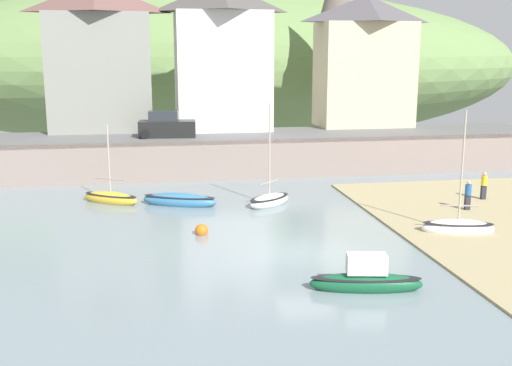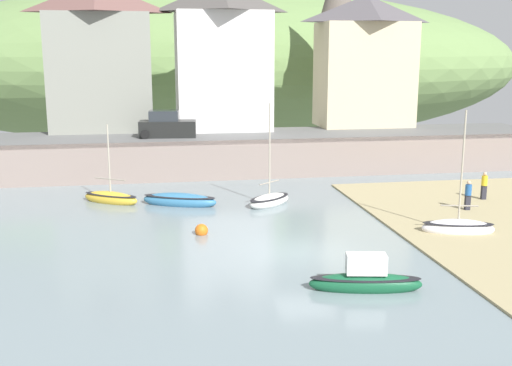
{
  "view_description": "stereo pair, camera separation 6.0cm",
  "coord_description": "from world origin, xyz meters",
  "px_view_note": "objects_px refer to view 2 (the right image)",
  "views": [
    {
      "loc": [
        -6.38,
        -24.71,
        8.47
      ],
      "look_at": [
        -0.96,
        7.16,
        1.62
      ],
      "focal_mm": 43.25,
      "sensor_mm": 36.0,
      "label": 1
    },
    {
      "loc": [
        -6.32,
        -24.72,
        8.47
      ],
      "look_at": [
        -0.96,
        7.16,
        1.62
      ],
      "focal_mm": 43.25,
      "sensor_mm": 36.0,
      "label": 2
    }
  ],
  "objects_px": {
    "sailboat_far_left": "(180,200)",
    "person_on_slipway": "(468,194)",
    "mooring_buoy": "(201,230)",
    "fishing_boat_green": "(366,280)",
    "waterfront_building_left": "(100,57)",
    "waterfront_building_centre": "(222,55)",
    "motorboat_with_cabin": "(111,198)",
    "person_near_water": "(484,184)",
    "sailboat_nearest_shore": "(269,200)",
    "rowboat_small_beached": "(458,228)",
    "church_with_spire": "(337,35)",
    "parked_car_near_slipway": "(167,126)",
    "waterfront_building_right": "(365,60)"
  },
  "relations": [
    {
      "from": "sailboat_nearest_shore",
      "to": "rowboat_small_beached",
      "type": "distance_m",
      "value": 10.58
    },
    {
      "from": "waterfront_building_left",
      "to": "rowboat_small_beached",
      "type": "height_order",
      "value": "waterfront_building_left"
    },
    {
      "from": "motorboat_with_cabin",
      "to": "mooring_buoy",
      "type": "distance_m",
      "value": 8.57
    },
    {
      "from": "rowboat_small_beached",
      "to": "sailboat_far_left",
      "type": "bearing_deg",
      "value": 162.79
    },
    {
      "from": "fishing_boat_green",
      "to": "parked_car_near_slipway",
      "type": "xyz_separation_m",
      "value": [
        -6.42,
        25.23,
        2.83
      ]
    },
    {
      "from": "waterfront_building_right",
      "to": "person_on_slipway",
      "type": "xyz_separation_m",
      "value": [
        -0.86,
        -19.82,
        -6.85
      ]
    },
    {
      "from": "church_with_spire",
      "to": "person_near_water",
      "type": "height_order",
      "value": "church_with_spire"
    },
    {
      "from": "motorboat_with_cabin",
      "to": "waterfront_building_right",
      "type": "bearing_deg",
      "value": 68.37
    },
    {
      "from": "rowboat_small_beached",
      "to": "person_near_water",
      "type": "bearing_deg",
      "value": 66.56
    },
    {
      "from": "motorboat_with_cabin",
      "to": "sailboat_far_left",
      "type": "bearing_deg",
      "value": 14.62
    },
    {
      "from": "church_with_spire",
      "to": "fishing_boat_green",
      "type": "xyz_separation_m",
      "value": [
        -8.9,
        -33.73,
        -9.64
      ]
    },
    {
      "from": "church_with_spire",
      "to": "mooring_buoy",
      "type": "distance_m",
      "value": 30.97
    },
    {
      "from": "waterfront_building_centre",
      "to": "sailboat_nearest_shore",
      "type": "distance_m",
      "value": 18.35
    },
    {
      "from": "sailboat_far_left",
      "to": "person_on_slipway",
      "type": "xyz_separation_m",
      "value": [
        15.36,
        -4.06,
        0.71
      ]
    },
    {
      "from": "church_with_spire",
      "to": "fishing_boat_green",
      "type": "relative_size",
      "value": 3.49
    },
    {
      "from": "waterfront_building_right",
      "to": "church_with_spire",
      "type": "distance_m",
      "value": 4.72
    },
    {
      "from": "parked_car_near_slipway",
      "to": "person_near_water",
      "type": "relative_size",
      "value": 2.61
    },
    {
      "from": "waterfront_building_left",
      "to": "motorboat_with_cabin",
      "type": "relative_size",
      "value": 2.4
    },
    {
      "from": "waterfront_building_centre",
      "to": "waterfront_building_left",
      "type": "bearing_deg",
      "value": 180.0
    },
    {
      "from": "sailboat_far_left",
      "to": "mooring_buoy",
      "type": "xyz_separation_m",
      "value": [
        0.76,
        -5.94,
        -0.09
      ]
    },
    {
      "from": "waterfront_building_left",
      "to": "waterfront_building_right",
      "type": "relative_size",
      "value": 1.06
    },
    {
      "from": "waterfront_building_centre",
      "to": "sailboat_far_left",
      "type": "bearing_deg",
      "value": -105.27
    },
    {
      "from": "waterfront_building_centre",
      "to": "sailboat_far_left",
      "type": "distance_m",
      "value": 18.18
    },
    {
      "from": "church_with_spire",
      "to": "mooring_buoy",
      "type": "bearing_deg",
      "value": -118.95
    },
    {
      "from": "waterfront_building_left",
      "to": "waterfront_building_centre",
      "type": "distance_m",
      "value": 9.51
    },
    {
      "from": "waterfront_building_centre",
      "to": "person_near_water",
      "type": "bearing_deg",
      "value": -53.27
    },
    {
      "from": "sailboat_nearest_shore",
      "to": "sailboat_far_left",
      "type": "bearing_deg",
      "value": 130.84
    },
    {
      "from": "mooring_buoy",
      "to": "person_near_water",
      "type": "bearing_deg",
      "value": 13.46
    },
    {
      "from": "person_near_water",
      "to": "sailboat_far_left",
      "type": "bearing_deg",
      "value": 173.71
    },
    {
      "from": "waterfront_building_centre",
      "to": "person_on_slipway",
      "type": "relative_size",
      "value": 7.12
    },
    {
      "from": "parked_car_near_slipway",
      "to": "person_on_slipway",
      "type": "relative_size",
      "value": 2.61
    },
    {
      "from": "waterfront_building_right",
      "to": "sailboat_far_left",
      "type": "relative_size",
      "value": 2.41
    },
    {
      "from": "sailboat_nearest_shore",
      "to": "sailboat_far_left",
      "type": "distance_m",
      "value": 5.1
    },
    {
      "from": "person_on_slipway",
      "to": "fishing_boat_green",
      "type": "bearing_deg",
      "value": -133.09
    },
    {
      "from": "sailboat_far_left",
      "to": "fishing_boat_green",
      "type": "relative_size",
      "value": 1.05
    },
    {
      "from": "person_near_water",
      "to": "person_on_slipway",
      "type": "bearing_deg",
      "value": -135.25
    },
    {
      "from": "waterfront_building_left",
      "to": "sailboat_nearest_shore",
      "type": "height_order",
      "value": "waterfront_building_left"
    },
    {
      "from": "rowboat_small_beached",
      "to": "mooring_buoy",
      "type": "bearing_deg",
      "value": -174.85
    },
    {
      "from": "mooring_buoy",
      "to": "sailboat_far_left",
      "type": "bearing_deg",
      "value": 97.28
    },
    {
      "from": "sailboat_far_left",
      "to": "person_near_water",
      "type": "height_order",
      "value": "person_near_water"
    },
    {
      "from": "waterfront_building_right",
      "to": "person_near_water",
      "type": "height_order",
      "value": "waterfront_building_right"
    },
    {
      "from": "sailboat_far_left",
      "to": "mooring_buoy",
      "type": "height_order",
      "value": "sailboat_far_left"
    },
    {
      "from": "waterfront_building_right",
      "to": "mooring_buoy",
      "type": "xyz_separation_m",
      "value": [
        -15.46,
        -21.7,
        -7.64
      ]
    },
    {
      "from": "church_with_spire",
      "to": "person_on_slipway",
      "type": "distance_m",
      "value": 25.48
    },
    {
      "from": "waterfront_building_left",
      "to": "church_with_spire",
      "type": "bearing_deg",
      "value": 11.21
    },
    {
      "from": "mooring_buoy",
      "to": "motorboat_with_cabin",
      "type": "bearing_deg",
      "value": 122.84
    },
    {
      "from": "sailboat_nearest_shore",
      "to": "person_on_slipway",
      "type": "relative_size",
      "value": 3.66
    },
    {
      "from": "sailboat_nearest_shore",
      "to": "rowboat_small_beached",
      "type": "bearing_deg",
      "value": -83.53
    },
    {
      "from": "church_with_spire",
      "to": "fishing_boat_green",
      "type": "bearing_deg",
      "value": -104.77
    },
    {
      "from": "waterfront_building_right",
      "to": "sailboat_far_left",
      "type": "xyz_separation_m",
      "value": [
        -16.22,
        -15.76,
        -7.55
      ]
    }
  ]
}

